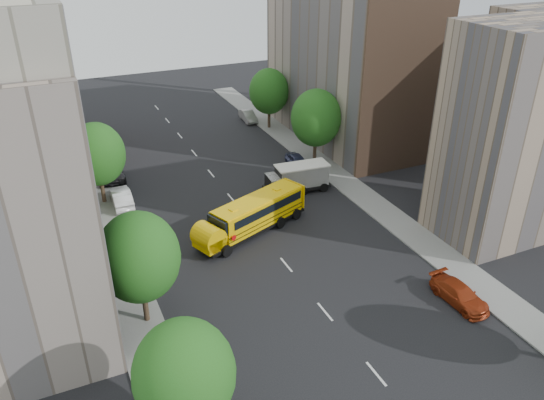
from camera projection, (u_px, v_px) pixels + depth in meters
ground at (275, 252)px, 41.77m from camera, size 120.00×120.00×0.00m
sidewalk_left at (116, 252)px, 41.60m from camera, size 3.00×80.00×0.12m
sidewalk_right at (364, 197)px, 49.95m from camera, size 3.00×80.00×0.12m
lane_markings at (231, 198)px, 49.84m from camera, size 0.15×64.00×0.01m
building_left_redbrick at (5, 102)px, 54.80m from camera, size 10.00×15.00×13.00m
building_right_near at (513, 135)px, 40.71m from camera, size 10.00×7.00×17.00m
building_right_far at (346, 61)px, 60.24m from camera, size 10.00×22.00×18.00m
building_right_sidewall at (406, 85)px, 51.37m from camera, size 10.10×0.30×18.00m
street_tree_0 at (184, 374)px, 24.32m from camera, size 4.80×4.80×7.41m
street_tree_1 at (139, 257)px, 32.24m from camera, size 5.12×5.12×7.90m
street_tree_2 at (97, 154)px, 46.83m from camera, size 4.99×4.99×7.71m
street_tree_4 at (316, 118)px, 54.69m from camera, size 5.25×5.25×8.10m
street_tree_5 at (269, 91)px, 64.55m from camera, size 4.86×4.86×7.51m
school_bus at (251, 215)px, 43.58m from camera, size 10.69×6.15×2.99m
safari_truck at (298, 178)px, 50.49m from camera, size 6.46×2.82×2.69m
parked_car_0 at (198, 342)px, 31.72m from camera, size 2.16×4.47×1.47m
parked_car_1 at (121, 197)px, 48.28m from camera, size 1.72×4.76×1.56m
parked_car_2 at (110, 171)px, 53.34m from camera, size 2.87×5.70×1.55m
parked_car_3 at (459, 294)px, 35.91m from camera, size 2.09×4.65×1.32m
parked_car_4 at (298, 162)px, 55.65m from camera, size 1.92×4.19×1.39m
parked_car_5 at (248, 116)px, 68.81m from camera, size 1.64×4.17×1.35m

